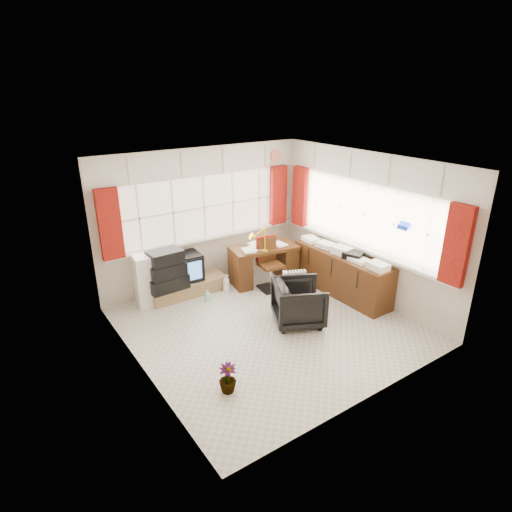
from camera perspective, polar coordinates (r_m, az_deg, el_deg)
The scene contains 20 objects.
ground at distance 6.73m, azimuth 1.69°, elevation -9.27°, with size 4.00×4.00×0.00m, color beige.
room_walls at distance 6.09m, azimuth 1.85°, elevation 2.90°, with size 4.00×4.00×4.00m.
window_back at distance 7.83m, azimuth -6.64°, elevation 2.86°, with size 3.70×0.12×3.60m.
window_right at distance 7.53m, azimuth 13.83°, elevation 1.55°, with size 0.12×3.70×3.60m.
curtains at distance 7.34m, azimuth 3.42°, elevation 5.84°, with size 3.83×3.83×1.15m.
overhead_cabinets at distance 7.23m, azimuth 3.64°, elevation 12.06°, with size 3.98×3.98×0.48m.
desk at distance 7.99m, azimuth 1.01°, elevation -0.83°, with size 1.31×0.80×0.74m.
desk_lamp at distance 7.55m, azimuth 1.19°, elevation 2.98°, with size 0.20×0.18×0.47m.
task_chair at distance 7.74m, azimuth 1.68°, elevation -0.67°, with size 0.45×0.47×0.97m.
office_chair at distance 6.68m, azimuth 5.75°, elevation -6.22°, with size 0.74×0.76×0.69m, color black.
radiator at distance 7.45m, azimuth 5.27°, elevation -4.21°, with size 0.38×0.27×0.53m.
credenza at distance 7.70m, azimuth 11.29°, elevation -2.16°, with size 0.50×2.00×0.85m.
file_tray at distance 7.39m, azimuth 12.83°, elevation 0.09°, with size 0.25×0.32×0.11m, color black.
tv_bench at distance 7.74m, azimuth -9.18°, elevation -4.11°, with size 1.40×0.50×0.25m, color #A47B52.
crt_tv at distance 7.65m, azimuth -9.41°, elevation -1.43°, with size 0.55×0.52×0.48m.
hifi_stack at distance 7.32m, azimuth -11.88°, elevation -1.99°, with size 0.68×0.45×0.69m.
mini_fridge at distance 7.46m, azimuth -13.94°, elevation -2.82°, with size 0.58×0.59×0.89m.
spray_bottle_a at distance 7.73m, azimuth -3.98°, elevation -3.60°, with size 0.12×0.12×0.32m, color white.
spray_bottle_b at distance 7.45m, azimuth -6.47°, elevation -5.26°, with size 0.09×0.09×0.20m, color #8ED5C3.
flower_vase at distance 5.37m, azimuth -3.81°, elevation -15.95°, with size 0.21×0.21×0.38m, color black.
Camera 1 is at (-3.42, -4.63, 3.48)m, focal length 30.00 mm.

